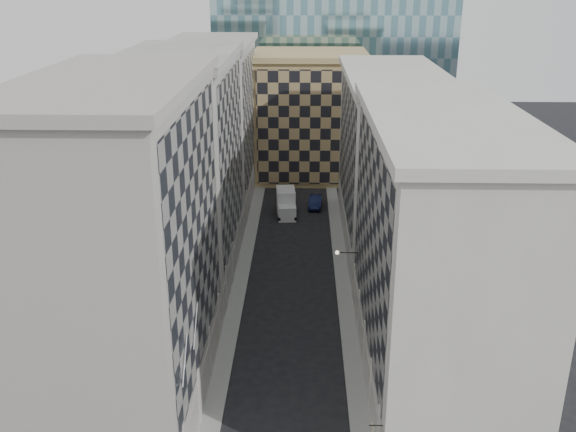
# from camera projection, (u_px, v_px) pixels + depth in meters

# --- Properties ---
(sidewalk_west) EXTENTS (1.50, 100.00, 0.15)m
(sidewalk_west) POSITION_uv_depth(u_px,v_px,m) (240.00, 282.00, 65.41)
(sidewalk_west) COLOR gray
(sidewalk_west) RESTS_ON ground
(sidewalk_east) EXTENTS (1.50, 100.00, 0.15)m
(sidewalk_east) POSITION_uv_depth(u_px,v_px,m) (343.00, 284.00, 65.17)
(sidewalk_east) COLOR gray
(sidewalk_east) RESTS_ON ground
(bldg_left_a) EXTENTS (10.80, 22.80, 23.70)m
(bldg_left_a) POSITION_uv_depth(u_px,v_px,m) (127.00, 253.00, 43.61)
(bldg_left_a) COLOR #A29B92
(bldg_left_a) RESTS_ON ground
(bldg_left_b) EXTENTS (10.80, 22.80, 22.70)m
(bldg_left_b) POSITION_uv_depth(u_px,v_px,m) (184.00, 168.00, 64.35)
(bldg_left_b) COLOR gray
(bldg_left_b) RESTS_ON ground
(bldg_left_c) EXTENTS (10.80, 22.80, 21.70)m
(bldg_left_c) POSITION_uv_depth(u_px,v_px,m) (214.00, 124.00, 85.09)
(bldg_left_c) COLOR #A29B92
(bldg_left_c) RESTS_ON ground
(bldg_right_a) EXTENTS (10.80, 26.80, 20.70)m
(bldg_right_a) POSITION_uv_depth(u_px,v_px,m) (435.00, 252.00, 47.38)
(bldg_right_a) COLOR beige
(bldg_right_a) RESTS_ON ground
(bldg_right_b) EXTENTS (10.80, 28.80, 19.70)m
(bldg_right_b) POSITION_uv_depth(u_px,v_px,m) (390.00, 159.00, 72.78)
(bldg_right_b) COLOR beige
(bldg_right_b) RESTS_ON ground
(tan_block) EXTENTS (16.80, 14.80, 18.80)m
(tan_block) POSITION_uv_depth(u_px,v_px,m) (310.00, 115.00, 97.33)
(tan_block) COLOR tan
(tan_block) RESTS_ON ground
(flagpoles_left) EXTENTS (0.10, 6.33, 2.33)m
(flagpoles_left) POSITION_uv_depth(u_px,v_px,m) (190.00, 342.00, 40.18)
(flagpoles_left) COLOR gray
(flagpoles_left) RESTS_ON ground
(bracket_lamp) EXTENTS (1.98, 0.36, 0.36)m
(bracket_lamp) POSITION_uv_depth(u_px,v_px,m) (339.00, 253.00, 57.40)
(bracket_lamp) COLOR black
(bracket_lamp) RESTS_ON ground
(box_truck) EXTENTS (2.83, 5.98, 3.19)m
(box_truck) POSITION_uv_depth(u_px,v_px,m) (286.00, 204.00, 83.77)
(box_truck) COLOR silver
(box_truck) RESTS_ON ground
(dark_car) EXTENTS (2.05, 4.91, 1.58)m
(dark_car) POSITION_uv_depth(u_px,v_px,m) (315.00, 201.00, 86.44)
(dark_car) COLOR #0F1638
(dark_car) RESTS_ON ground
(shop_sign) EXTENTS (0.86, 0.76, 0.84)m
(shop_sign) POSITION_uv_depth(u_px,v_px,m) (373.00, 431.00, 38.60)
(shop_sign) COLOR black
(shop_sign) RESTS_ON ground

